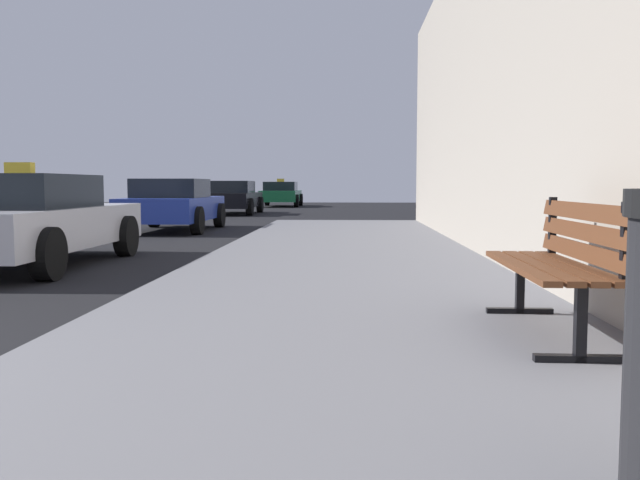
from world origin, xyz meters
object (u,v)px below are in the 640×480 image
car_blue (173,204)px  car_silver (27,220)px  bench (561,257)px  car_black (233,197)px  car_green (281,194)px

car_blue → car_silver: bearing=-90.8°
bench → car_silver: (-5.80, 4.64, -0.01)m
bench → car_blue: bearing=116.5°
car_blue → car_black: same height
bench → car_blue: car_blue is taller
bench → car_silver: 7.43m
car_silver → car_black: car_silver is taller
bench → car_blue: (-5.70, 11.97, -0.02)m
car_blue → car_black: bearing=90.9°
car_silver → car_black: size_ratio=0.98×
bench → car_black: (-5.85, 21.38, -0.02)m
car_silver → bench: bearing=-38.6°
bench → car_blue: size_ratio=0.41×
car_silver → car_blue: 7.33m
bench → car_green: car_green is taller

